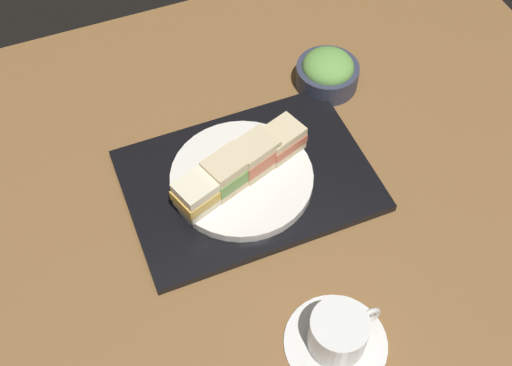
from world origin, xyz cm
name	(u,v)px	position (x,y,z in cm)	size (l,w,h in cm)	color
ground_plane	(236,198)	(0.00, 0.00, -1.50)	(140.00, 100.00, 3.00)	brown
serving_tray	(248,180)	(-2.73, -1.02, 0.74)	(40.21, 28.46, 1.48)	black
sandwich_plate	(242,178)	(-1.46, -0.79, 2.31)	(23.53, 23.53, 1.66)	white
sandwich_nearmost	(281,140)	(-9.55, -3.40, 5.59)	(8.38, 7.38, 4.89)	beige
sandwich_inner_near	(255,155)	(-4.16, -1.66, 6.15)	(8.39, 7.33, 6.01)	beige
sandwich_inner_far	(227,173)	(1.23, 0.09, 6.17)	(8.37, 7.47, 6.05)	beige
sandwich_farmost	(199,193)	(6.62, 1.83, 5.85)	(8.68, 7.49, 5.41)	#EFE5C1
salad_bowl	(327,72)	(-24.80, -16.91, 3.21)	(11.64, 11.64, 7.07)	#33384C
coffee_cup	(338,335)	(-3.90, 29.76, 3.03)	(14.80, 14.80, 7.02)	white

